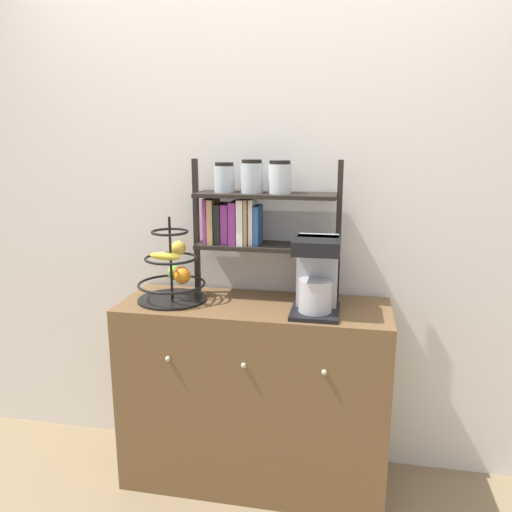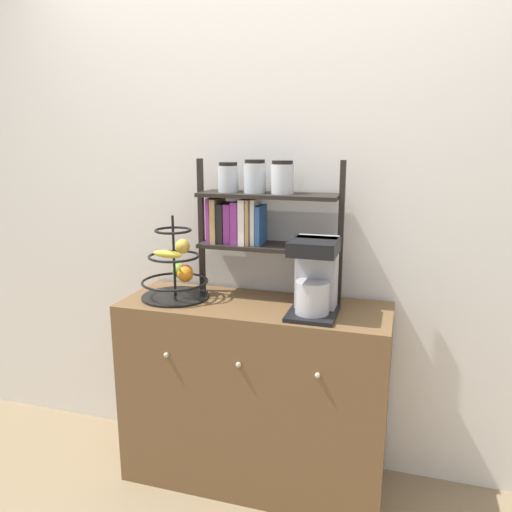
% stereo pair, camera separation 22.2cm
% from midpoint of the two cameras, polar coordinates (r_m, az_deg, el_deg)
% --- Properties ---
extents(ground_plane, '(12.00, 12.00, 0.00)m').
position_cam_midpoint_polar(ground_plane, '(2.54, -4.09, -26.77)').
color(ground_plane, '#847051').
extents(wall_back, '(7.00, 0.05, 2.60)m').
position_cam_midpoint_polar(wall_back, '(2.44, -1.61, 5.44)').
color(wall_back, silver).
rests_on(wall_back, ground_plane).
extents(sideboard, '(1.23, 0.46, 0.90)m').
position_cam_midpoint_polar(sideboard, '(2.46, -2.88, -15.49)').
color(sideboard, brown).
rests_on(sideboard, ground_plane).
extents(coffee_maker, '(0.21, 0.25, 0.33)m').
position_cam_midpoint_polar(coffee_maker, '(2.14, 4.02, -2.20)').
color(coffee_maker, black).
rests_on(coffee_maker, sideboard).
extents(fruit_stand, '(0.32, 0.32, 0.39)m').
position_cam_midpoint_polar(fruit_stand, '(2.36, -12.06, -2.04)').
color(fruit_stand, black).
rests_on(fruit_stand, sideboard).
extents(shelf_hutch, '(0.69, 0.20, 0.65)m').
position_cam_midpoint_polar(shelf_hutch, '(2.32, -3.51, 5.22)').
color(shelf_hutch, black).
rests_on(shelf_hutch, sideboard).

